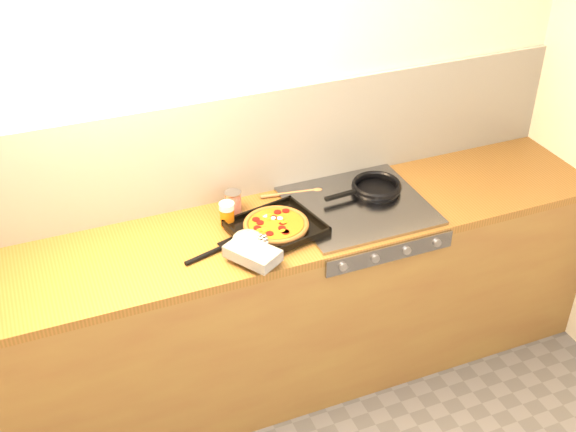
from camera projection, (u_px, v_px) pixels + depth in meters
name	position (u px, v px, depth m)	size (l,w,h in m)	color
room_shell	(241.00, 148.00, 3.20)	(3.20, 3.20, 3.20)	white
counter_run	(267.00, 307.00, 3.36)	(3.20, 0.62, 0.90)	olive
stovetop	(358.00, 206.00, 3.25)	(0.60, 0.56, 0.02)	gray
pizza_on_tray	(269.00, 232.00, 3.02)	(0.48, 0.48, 0.06)	black
frying_pan	(375.00, 187.00, 3.33)	(0.39, 0.25, 0.04)	black
tomato_can	(233.00, 202.00, 3.19)	(0.09, 0.09, 0.10)	#B0210E
juice_glass	(227.00, 214.00, 3.11)	(0.08, 0.08, 0.11)	orange
wooden_spoon	(298.00, 193.00, 3.34)	(0.30, 0.08, 0.02)	#9A6541
black_spatula	(216.00, 251.00, 2.97)	(0.28, 0.13, 0.02)	black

